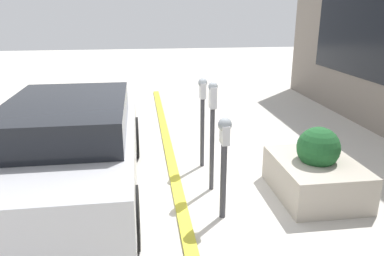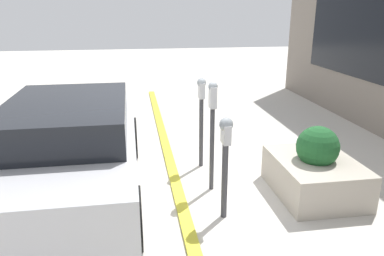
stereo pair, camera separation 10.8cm
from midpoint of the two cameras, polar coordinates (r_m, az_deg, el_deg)
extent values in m
plane|color=beige|center=(5.63, -1.99, -9.37)|extent=(40.00, 40.00, 0.00)
cube|color=gold|center=(5.62, -2.81, -9.24)|extent=(13.50, 0.16, 0.04)
cube|color=black|center=(9.44, 23.64, 14.89)|extent=(4.05, 0.02, 2.53)
cylinder|color=#38383D|center=(4.75, 4.32, -8.05)|extent=(0.08, 0.08, 1.01)
cube|color=#B7B7BC|center=(4.52, 4.51, -0.91)|extent=(0.20, 0.09, 0.24)
sphere|color=gray|center=(4.48, 4.55, 0.54)|extent=(0.17, 0.17, 0.17)
cylinder|color=#38383D|center=(5.41, 2.48, -3.33)|extent=(0.07, 0.07, 1.25)
cube|color=#B7B7BC|center=(5.18, 2.59, 4.69)|extent=(0.15, 0.09, 0.30)
sphere|color=gray|center=(5.15, 2.61, 6.33)|extent=(0.13, 0.13, 0.13)
cylinder|color=#38383D|center=(6.22, 0.91, -0.75)|extent=(0.07, 0.07, 1.18)
cube|color=#B7B7BC|center=(6.03, 0.94, 5.74)|extent=(0.17, 0.09, 0.26)
sphere|color=gray|center=(6.01, 0.95, 6.93)|extent=(0.15, 0.15, 0.15)
cube|color=#B2A899|center=(5.68, 17.63, -7.09)|extent=(1.38, 1.10, 0.52)
sphere|color=#1E5628|center=(5.51, 18.07, -2.77)|extent=(0.60, 0.60, 0.60)
cube|color=#B7B7BC|center=(5.45, -18.20, -3.28)|extent=(4.40, 1.73, 0.66)
cube|color=black|center=(5.12, -19.06, 1.66)|extent=(2.29, 1.51, 0.42)
cylinder|color=black|center=(6.77, -9.71, -1.49)|extent=(0.73, 0.20, 0.73)
cylinder|color=black|center=(6.98, -22.70, -2.08)|extent=(0.73, 0.20, 0.73)
cylinder|color=black|center=(4.29, -9.77, -13.51)|extent=(0.73, 0.20, 0.73)
camera|label=1|loc=(0.05, 89.41, 0.19)|focal=35.00mm
camera|label=2|loc=(0.05, -90.59, -0.19)|focal=35.00mm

